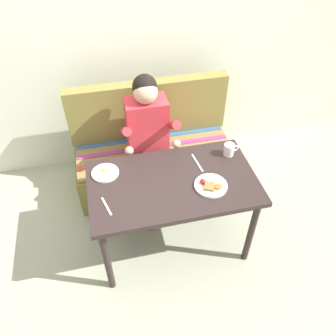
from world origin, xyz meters
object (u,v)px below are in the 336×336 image
object	(u,v)px
person	(149,132)
plate_breakfast	(211,185)
coffee_mug	(229,149)
knife	(197,163)
table	(173,189)
fork	(107,206)
couch	(153,155)
plate_eggs	(105,173)

from	to	relation	value
person	plate_breakfast	xyz separation A→B (m)	(0.31, -0.70, 0.00)
coffee_mug	knife	xyz separation A→B (m)	(-0.26, -0.04, -0.05)
plate_breakfast	coffee_mug	world-z (taller)	coffee_mug
person	table	bearing A→B (deg)	-83.85
person	coffee_mug	distance (m)	0.69
person	plate_breakfast	world-z (taller)	person
fork	person	bearing A→B (deg)	44.35
table	fork	distance (m)	0.51
table	plate_breakfast	bearing A→B (deg)	-24.83
plate_breakfast	coffee_mug	size ratio (longest dim) A/B	1.97
table	couch	distance (m)	0.83
couch	person	distance (m)	0.45
plate_breakfast	plate_eggs	xyz separation A→B (m)	(-0.70, 0.30, -0.00)
couch	fork	xyz separation A→B (m)	(-0.48, -0.89, 0.40)
coffee_mug	plate_eggs	bearing A→B (deg)	179.95
plate_breakfast	couch	bearing A→B (deg)	105.53
couch	plate_eggs	bearing A→B (deg)	-128.40
knife	plate_eggs	bearing A→B (deg)	169.88
person	plate_breakfast	distance (m)	0.77
person	plate_breakfast	bearing A→B (deg)	-66.37
table	knife	size ratio (longest dim) A/B	6.00
knife	coffee_mug	bearing A→B (deg)	2.12
couch	plate_eggs	world-z (taller)	couch
coffee_mug	fork	bearing A→B (deg)	-162.04
fork	plate_eggs	bearing A→B (deg)	70.61
plate_eggs	coffee_mug	xyz separation A→B (m)	(0.95, -0.00, 0.04)
fork	knife	distance (m)	0.76
plate_breakfast	person	bearing A→B (deg)	113.63
coffee_mug	table	bearing A→B (deg)	-159.33
plate_eggs	person	bearing A→B (deg)	45.64
couch	knife	size ratio (longest dim) A/B	7.20
person	knife	world-z (taller)	person
couch	coffee_mug	world-z (taller)	couch
knife	fork	bearing A→B (deg)	-165.44
couch	knife	xyz separation A→B (m)	(0.22, -0.62, 0.40)
plate_breakfast	fork	bearing A→B (deg)	-178.64
plate_breakfast	table	bearing A→B (deg)	155.17
plate_eggs	table	bearing A→B (deg)	-21.89
couch	plate_breakfast	size ratio (longest dim) A/B	6.21
knife	plate_breakfast	bearing A→B (deg)	-92.15
coffee_mug	fork	xyz separation A→B (m)	(-0.97, -0.31, -0.05)
table	person	xyz separation A→B (m)	(-0.06, 0.59, 0.09)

